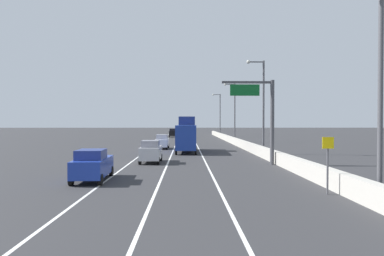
{
  "coord_description": "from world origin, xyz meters",
  "views": [
    {
      "loc": [
        -0.39,
        -4.15,
        3.78
      ],
      "look_at": [
        0.74,
        54.41,
        2.76
      ],
      "focal_mm": 32.31,
      "sensor_mm": 36.0,
      "label": 1
    }
  ],
  "objects_px": {
    "lamp_post_right_near": "(376,69)",
    "car_yellow_0": "(185,132)",
    "lamp_post_right_fourth": "(219,112)",
    "car_blue_4": "(93,165)",
    "overhead_sign_gantry": "(264,111)",
    "lamp_post_right_third": "(234,109)",
    "car_black_1": "(173,133)",
    "car_white_2": "(162,142)",
    "box_truck": "(187,136)",
    "speed_advisory_sign": "(328,161)",
    "lamp_post_right_second": "(261,101)",
    "car_silver_3": "(151,152)"
  },
  "relations": [
    {
      "from": "lamp_post_right_near",
      "to": "car_yellow_0",
      "type": "distance_m",
      "value": 80.0
    },
    {
      "from": "lamp_post_right_fourth",
      "to": "car_blue_4",
      "type": "xyz_separation_m",
      "value": [
        -14.72,
        -66.56,
        -5.28
      ]
    },
    {
      "from": "overhead_sign_gantry",
      "to": "lamp_post_right_third",
      "type": "xyz_separation_m",
      "value": [
        2.07,
        34.19,
        1.56
      ]
    },
    {
      "from": "lamp_post_right_fourth",
      "to": "car_black_1",
      "type": "bearing_deg",
      "value": -169.19
    },
    {
      "from": "lamp_post_right_third",
      "to": "car_blue_4",
      "type": "xyz_separation_m",
      "value": [
        -15.04,
        -42.35,
        -5.28
      ]
    },
    {
      "from": "lamp_post_right_near",
      "to": "car_white_2",
      "type": "distance_m",
      "value": 35.11
    },
    {
      "from": "overhead_sign_gantry",
      "to": "car_yellow_0",
      "type": "distance_m",
      "value": 65.57
    },
    {
      "from": "overhead_sign_gantry",
      "to": "box_truck",
      "type": "distance_m",
      "value": 15.0
    },
    {
      "from": "lamp_post_right_fourth",
      "to": "box_truck",
      "type": "xyz_separation_m",
      "value": [
        -8.57,
        -45.3,
        -4.23
      ]
    },
    {
      "from": "speed_advisory_sign",
      "to": "lamp_post_right_third",
      "type": "distance_m",
      "value": 47.13
    },
    {
      "from": "speed_advisory_sign",
      "to": "lamp_post_right_fourth",
      "type": "height_order",
      "value": "lamp_post_right_fourth"
    },
    {
      "from": "overhead_sign_gantry",
      "to": "car_black_1",
      "type": "distance_m",
      "value": 57.15
    },
    {
      "from": "lamp_post_right_third",
      "to": "car_black_1",
      "type": "relative_size",
      "value": 2.44
    },
    {
      "from": "speed_advisory_sign",
      "to": "car_blue_4",
      "type": "height_order",
      "value": "speed_advisory_sign"
    },
    {
      "from": "box_truck",
      "to": "overhead_sign_gantry",
      "type": "bearing_deg",
      "value": -62.48
    },
    {
      "from": "speed_advisory_sign",
      "to": "lamp_post_right_fourth",
      "type": "distance_m",
      "value": 71.24
    },
    {
      "from": "lamp_post_right_third",
      "to": "car_white_2",
      "type": "bearing_deg",
      "value": -127.67
    },
    {
      "from": "car_blue_4",
      "to": "box_truck",
      "type": "bearing_deg",
      "value": 73.87
    },
    {
      "from": "lamp_post_right_fourth",
      "to": "car_yellow_0",
      "type": "bearing_deg",
      "value": 142.74
    },
    {
      "from": "lamp_post_right_third",
      "to": "lamp_post_right_fourth",
      "type": "xyz_separation_m",
      "value": [
        -0.33,
        24.21,
        0.0
      ]
    },
    {
      "from": "car_yellow_0",
      "to": "box_truck",
      "type": "xyz_separation_m",
      "value": [
        0.22,
        -51.99,
        1.09
      ]
    },
    {
      "from": "lamp_post_right_third",
      "to": "car_black_1",
      "type": "height_order",
      "value": "lamp_post_right_third"
    },
    {
      "from": "car_white_2",
      "to": "box_truck",
      "type": "xyz_separation_m",
      "value": [
        3.44,
        -5.12,
        1.06
      ]
    },
    {
      "from": "car_yellow_0",
      "to": "car_blue_4",
      "type": "height_order",
      "value": "car_blue_4"
    },
    {
      "from": "lamp_post_right_near",
      "to": "car_black_1",
      "type": "bearing_deg",
      "value": 99.83
    },
    {
      "from": "lamp_post_right_near",
      "to": "lamp_post_right_fourth",
      "type": "relative_size",
      "value": 1.0
    },
    {
      "from": "lamp_post_right_fourth",
      "to": "car_blue_4",
      "type": "bearing_deg",
      "value": -102.47
    },
    {
      "from": "lamp_post_right_near",
      "to": "car_black_1",
      "type": "xyz_separation_m",
      "value": [
        -12.19,
        70.36,
        -5.23
      ]
    },
    {
      "from": "speed_advisory_sign",
      "to": "lamp_post_right_fourth",
      "type": "relative_size",
      "value": 0.27
    },
    {
      "from": "lamp_post_right_near",
      "to": "car_blue_4",
      "type": "height_order",
      "value": "lamp_post_right_near"
    },
    {
      "from": "lamp_post_right_second",
      "to": "car_yellow_0",
      "type": "bearing_deg",
      "value": 99.3
    },
    {
      "from": "car_silver_3",
      "to": "box_truck",
      "type": "relative_size",
      "value": 0.44
    },
    {
      "from": "box_truck",
      "to": "speed_advisory_sign",
      "type": "bearing_deg",
      "value": -74.26
    },
    {
      "from": "car_yellow_0",
      "to": "lamp_post_right_near",
      "type": "bearing_deg",
      "value": -83.45
    },
    {
      "from": "overhead_sign_gantry",
      "to": "car_silver_3",
      "type": "height_order",
      "value": "overhead_sign_gantry"
    },
    {
      "from": "lamp_post_right_second",
      "to": "car_yellow_0",
      "type": "height_order",
      "value": "lamp_post_right_second"
    },
    {
      "from": "overhead_sign_gantry",
      "to": "car_black_1",
      "type": "bearing_deg",
      "value": 100.22
    },
    {
      "from": "lamp_post_right_third",
      "to": "car_silver_3",
      "type": "bearing_deg",
      "value": -110.62
    },
    {
      "from": "car_silver_3",
      "to": "car_blue_4",
      "type": "relative_size",
      "value": 0.86
    },
    {
      "from": "overhead_sign_gantry",
      "to": "car_blue_4",
      "type": "height_order",
      "value": "overhead_sign_gantry"
    },
    {
      "from": "overhead_sign_gantry",
      "to": "car_white_2",
      "type": "distance_m",
      "value": 21.24
    },
    {
      "from": "car_white_2",
      "to": "lamp_post_right_third",
      "type": "bearing_deg",
      "value": 52.33
    },
    {
      "from": "lamp_post_right_third",
      "to": "box_truck",
      "type": "height_order",
      "value": "lamp_post_right_third"
    },
    {
      "from": "box_truck",
      "to": "lamp_post_right_second",
      "type": "bearing_deg",
      "value": -19.45
    },
    {
      "from": "car_white_2",
      "to": "box_truck",
      "type": "distance_m",
      "value": 6.26
    },
    {
      "from": "car_black_1",
      "to": "box_truck",
      "type": "distance_m",
      "value": 43.18
    },
    {
      "from": "speed_advisory_sign",
      "to": "car_silver_3",
      "type": "xyz_separation_m",
      "value": [
        -10.63,
        14.29,
        -0.73
      ]
    },
    {
      "from": "lamp_post_right_third",
      "to": "car_white_2",
      "type": "distance_m",
      "value": 20.86
    },
    {
      "from": "speed_advisory_sign",
      "to": "car_yellow_0",
      "type": "distance_m",
      "value": 78.13
    },
    {
      "from": "overhead_sign_gantry",
      "to": "box_truck",
      "type": "bearing_deg",
      "value": 117.52
    }
  ]
}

